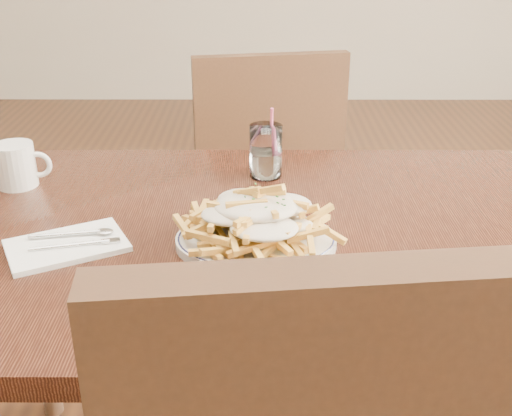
{
  "coord_description": "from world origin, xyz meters",
  "views": [
    {
      "loc": [
        0.01,
        -1.01,
        1.27
      ],
      "look_at": [
        0.01,
        -0.07,
        0.82
      ],
      "focal_mm": 45.0,
      "sensor_mm": 36.0,
      "label": 1
    }
  ],
  "objects_px": {
    "fries_plate": "(256,241)",
    "water_glass": "(266,154)",
    "coffee_mug": "(17,165)",
    "table": "(251,266)",
    "loaded_fries": "(256,214)",
    "chair_far": "(263,178)"
  },
  "relations": [
    {
      "from": "table",
      "to": "loaded_fries",
      "type": "relative_size",
      "value": 4.14
    },
    {
      "from": "loaded_fries",
      "to": "coffee_mug",
      "type": "bearing_deg",
      "value": 152.22
    },
    {
      "from": "chair_far",
      "to": "coffee_mug",
      "type": "bearing_deg",
      "value": -130.11
    },
    {
      "from": "table",
      "to": "fries_plate",
      "type": "bearing_deg",
      "value": -81.51
    },
    {
      "from": "loaded_fries",
      "to": "coffee_mug",
      "type": "xyz_separation_m",
      "value": [
        -0.48,
        0.25,
        -0.02
      ]
    },
    {
      "from": "table",
      "to": "coffee_mug",
      "type": "relative_size",
      "value": 10.6
    },
    {
      "from": "fries_plate",
      "to": "coffee_mug",
      "type": "height_order",
      "value": "coffee_mug"
    },
    {
      "from": "table",
      "to": "chair_far",
      "type": "bearing_deg",
      "value": 87.78
    },
    {
      "from": "table",
      "to": "loaded_fries",
      "type": "distance_m",
      "value": 0.15
    },
    {
      "from": "loaded_fries",
      "to": "water_glass",
      "type": "height_order",
      "value": "water_glass"
    },
    {
      "from": "table",
      "to": "water_glass",
      "type": "bearing_deg",
      "value": 83.03
    },
    {
      "from": "fries_plate",
      "to": "loaded_fries",
      "type": "xyz_separation_m",
      "value": [
        0.0,
        0.0,
        0.05
      ]
    },
    {
      "from": "chair_far",
      "to": "fries_plate",
      "type": "distance_m",
      "value": 0.89
    },
    {
      "from": "loaded_fries",
      "to": "coffee_mug",
      "type": "relative_size",
      "value": 2.56
    },
    {
      "from": "fries_plate",
      "to": "coffee_mug",
      "type": "relative_size",
      "value": 2.62
    },
    {
      "from": "fries_plate",
      "to": "chair_far",
      "type": "bearing_deg",
      "value": 88.63
    },
    {
      "from": "coffee_mug",
      "to": "chair_far",
      "type": "bearing_deg",
      "value": 49.89
    },
    {
      "from": "fries_plate",
      "to": "loaded_fries",
      "type": "bearing_deg",
      "value": 90.0
    },
    {
      "from": "chair_far",
      "to": "coffee_mug",
      "type": "xyz_separation_m",
      "value": [
        -0.5,
        -0.6,
        0.28
      ]
    },
    {
      "from": "chair_far",
      "to": "fries_plate",
      "type": "xyz_separation_m",
      "value": [
        -0.02,
        -0.85,
        0.24
      ]
    },
    {
      "from": "table",
      "to": "loaded_fries",
      "type": "xyz_separation_m",
      "value": [
        0.01,
        -0.07,
        0.14
      ]
    },
    {
      "from": "fries_plate",
      "to": "water_glass",
      "type": "height_order",
      "value": "water_glass"
    }
  ]
}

